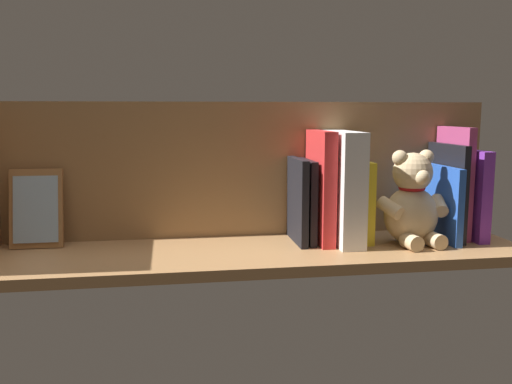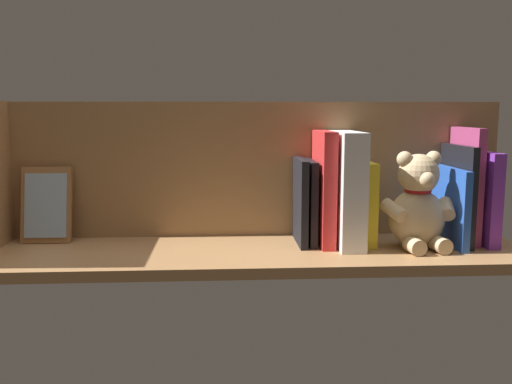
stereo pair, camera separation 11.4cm
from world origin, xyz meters
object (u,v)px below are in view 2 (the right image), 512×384
Objects in this scene: book_0 at (479,197)px; dictionary_thick_white at (346,189)px; teddy_bear at (418,206)px; picture_frame_leaning at (46,205)px.

book_0 is 0.82× the size of dictionary_thick_white.
teddy_bear is 0.84× the size of dictionary_thick_white.
dictionary_thick_white is (14.45, -3.85, 3.19)cm from teddy_bear.
teddy_bear reaches higher than book_0.
dictionary_thick_white reaches higher than book_0.
picture_frame_leaning is (79.81, -10.10, -0.79)cm from teddy_bear.
book_0 is 0.98× the size of teddy_bear.
book_0 is at bearing 176.67° from picture_frame_leaning.
picture_frame_leaning is at bearing -3.33° from book_0.
dictionary_thick_white is 65.77cm from picture_frame_leaning.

